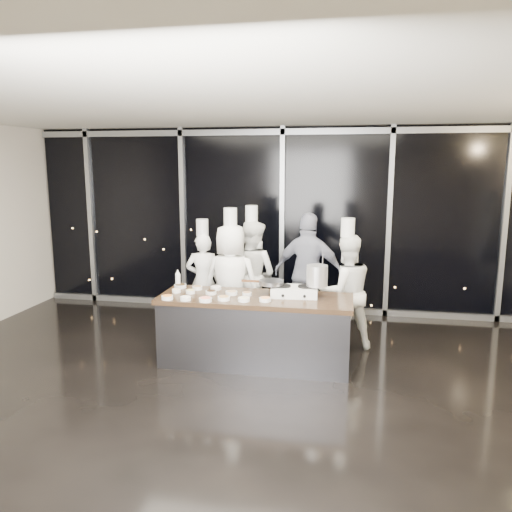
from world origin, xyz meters
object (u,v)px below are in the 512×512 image
Objects in this scene: chef_center at (252,275)px; chef_right at (346,291)px; demo_counter at (255,330)px; stock_pot at (317,276)px; chef_far_left at (203,279)px; stove at (294,291)px; frying_pan at (271,282)px; chef_left at (231,282)px; guest at (309,273)px.

chef_center is 1.06× the size of chef_right.
stock_pot reaches higher than demo_counter.
demo_counter is 1.26× the size of chef_center.
demo_counter is 1.06m from stock_pot.
chef_far_left is at bearing 147.05° from stock_pot.
stock_pot is at bearing 41.92° from chef_right.
chef_far_left is (-1.58, 1.23, -0.19)m from stove.
stock_pot is at bearing -1.06° from frying_pan.
chef_center is at bearing 107.50° from frying_pan.
stock_pot is 0.14× the size of chef_left.
chef_left is at bearing 151.37° from stock_pot.
chef_left reaches higher than chef_center.
chef_right is (0.95, 0.71, -0.25)m from frying_pan.
chef_right reaches higher than demo_counter.
chef_right is (0.36, 0.68, -0.36)m from stock_pot.
chef_left reaches higher than chef_far_left.
chef_far_left is 2.29m from chef_right.
chef_left is 1.00× the size of chef_center.
guest is at bearing 82.46° from stove.
chef_center reaches higher than chef_right.
guest is at bearing 69.32° from frying_pan.
stove is at bearing -2.94° from frying_pan.
chef_center is (-1.09, 1.24, -0.30)m from stock_pot.
chef_far_left reaches higher than demo_counter.
frying_pan is 1.35m from guest.
chef_left reaches higher than demo_counter.
chef_right reaches higher than frying_pan.
stock_pot is 0.15× the size of chef_far_left.
guest is (1.66, 0.05, 0.15)m from chef_far_left.
stock_pot is 0.14× the size of guest.
guest reaches higher than chef_right.
stove is at bearing 97.18° from guest.
stock_pot is at bearing 0.96° from stove.
chef_far_left is (-1.86, 1.21, -0.40)m from stock_pot.
demo_counter is 1.44m from chef_right.
guest is 1.00× the size of chef_right.
chef_left is at bearing -20.88° from chef_right.
guest is at bearing 170.96° from chef_far_left.
frying_pan is at bearing 16.67° from chef_right.
demo_counter is 1.47m from chef_center.
demo_counter is 1.34× the size of chef_right.
frying_pan is 0.60m from stock_pot.
guest is at bearing -65.69° from chef_right.
chef_far_left reaches higher than frying_pan.
chef_center is 1.05× the size of guest.
chef_left is 1.06× the size of chef_right.
stock_pot is 1.50m from chef_left.
stove is 1.08× the size of frying_pan.
chef_center is at bearing 131.31° from stock_pot.
chef_left is (-0.70, 0.73, -0.19)m from frying_pan.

